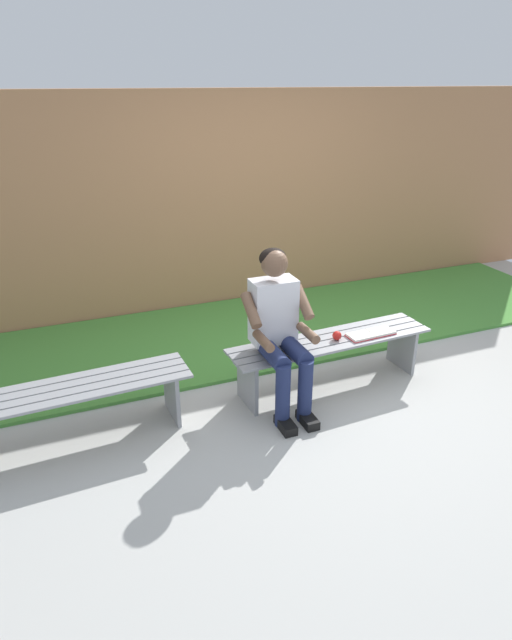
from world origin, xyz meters
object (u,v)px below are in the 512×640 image
Objects in this scene: bench_far at (69,401)px; apple at (337,336)px; book_open at (371,334)px; bench_near at (330,350)px; person_seated at (279,326)px.

apple is at bearing 179.14° from bench_far.
bench_far is at bearing -0.86° from apple.
bench_far is at bearing -4.18° from book_open.
bench_near is at bearing -43.30° from apple.
person_seated is 16.50× the size of apple.
person_seated is (0.51, 0.10, 0.34)m from bench_near.
person_seated is 0.88m from book_open.
bench_near is at bearing -169.01° from person_seated.
person_seated is (-1.54, 0.10, 0.35)m from bench_far.
bench_near is 23.33× the size of apple.
apple is (-0.03, 0.03, 0.14)m from bench_near.
person_seated is at bearing 0.00° from book_open.
book_open is (-0.85, -0.04, -0.23)m from person_seated.
book_open reaches higher than bench_near.
person_seated reaches higher than bench_far.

